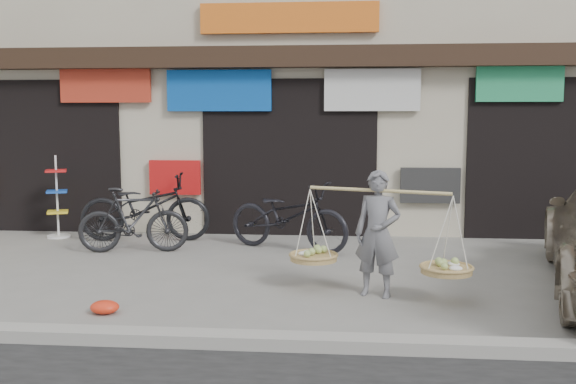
# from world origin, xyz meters

# --- Properties ---
(ground) EXTENTS (70.00, 70.00, 0.00)m
(ground) POSITION_xyz_m (0.00, 0.00, 0.00)
(ground) COLOR gray
(ground) RESTS_ON ground
(kerb) EXTENTS (70.00, 0.25, 0.12)m
(kerb) POSITION_xyz_m (0.00, -2.00, 0.06)
(kerb) COLOR gray
(kerb) RESTS_ON ground
(shophouse_block) EXTENTS (14.00, 6.32, 7.00)m
(shophouse_block) POSITION_xyz_m (-0.00, 6.42, 3.45)
(shophouse_block) COLOR #BAAF96
(shophouse_block) RESTS_ON ground
(street_vendor) EXTENTS (2.05, 1.06, 1.46)m
(street_vendor) POSITION_xyz_m (1.34, -0.23, 0.66)
(street_vendor) COLOR slate
(street_vendor) RESTS_ON ground
(bike_0) EXTENTS (2.21, 0.99, 1.12)m
(bike_0) POSITION_xyz_m (-2.34, 2.77, 0.56)
(bike_0) COLOR black
(bike_0) RESTS_ON ground
(bike_1) EXTENTS (1.71, 0.74, 1.00)m
(bike_1) POSITION_xyz_m (-2.24, 1.84, 0.50)
(bike_1) COLOR black
(bike_1) RESTS_ON ground
(bike_2) EXTENTS (2.15, 1.47, 1.07)m
(bike_2) POSITION_xyz_m (0.10, 2.22, 0.53)
(bike_2) COLOR black
(bike_2) RESTS_ON ground
(display_rack) EXTENTS (0.44, 0.44, 1.41)m
(display_rack) POSITION_xyz_m (-3.92, 2.92, 0.57)
(display_rack) COLOR silver
(display_rack) RESTS_ON ground
(red_bag) EXTENTS (0.31, 0.25, 0.14)m
(red_bag) POSITION_xyz_m (-1.55, -1.17, 0.07)
(red_bag) COLOR red
(red_bag) RESTS_ON ground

